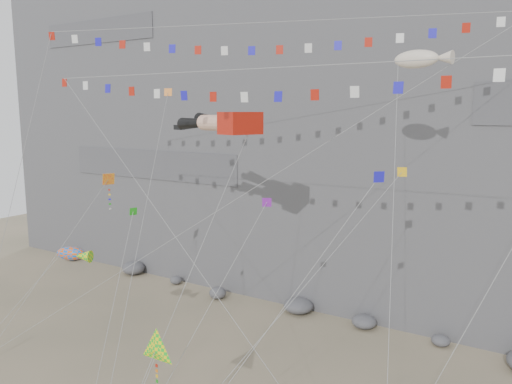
% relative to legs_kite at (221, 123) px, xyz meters
% --- Properties ---
extents(cliff, '(80.00, 28.00, 50.00)m').
position_rel_legs_kite_xyz_m(cliff, '(0.45, 25.72, 8.27)').
color(cliff, slate).
rests_on(cliff, ground).
extents(talus_boulders, '(60.00, 3.00, 1.20)m').
position_rel_legs_kite_xyz_m(talus_boulders, '(0.45, 10.72, -16.13)').
color(talus_boulders, '#5B5B60').
rests_on(talus_boulders, ground).
extents(legs_kite, '(7.92, 15.83, 20.89)m').
position_rel_legs_kite_xyz_m(legs_kite, '(0.00, 0.00, 0.00)').
color(legs_kite, '#B5190B').
rests_on(legs_kite, ground).
extents(flag_banner_upper, '(32.08, 15.14, 30.58)m').
position_rel_legs_kite_xyz_m(flag_banner_upper, '(2.73, 1.03, 6.15)').
color(flag_banner_upper, '#B5190B').
rests_on(flag_banner_upper, ground).
extents(flag_banner_lower, '(31.02, 4.17, 22.02)m').
position_rel_legs_kite_xyz_m(flag_banner_lower, '(5.25, -3.63, 2.93)').
color(flag_banner_lower, '#B5190B').
rests_on(flag_banner_lower, ground).
extents(harlequin_kite, '(5.16, 9.61, 15.80)m').
position_rel_legs_kite_xyz_m(harlequin_kite, '(-9.01, -1.62, -4.20)').
color(harlequin_kite, red).
rests_on(harlequin_kite, ground).
extents(fish_windsock, '(7.02, 6.90, 11.09)m').
position_rel_legs_kite_xyz_m(fish_windsock, '(-8.67, -5.47, -8.77)').
color(fish_windsock, '#FC570C').
rests_on(fish_windsock, ground).
extents(delta_kite, '(2.16, 3.74, 7.68)m').
position_rel_legs_kite_xyz_m(delta_kite, '(3.32, -10.17, -10.58)').
color(delta_kite, yellow).
rests_on(delta_kite, ground).
extents(blimp_windsock, '(4.60, 12.69, 23.68)m').
position_rel_legs_kite_xyz_m(blimp_windsock, '(11.44, 3.45, 3.65)').
color(blimp_windsock, beige).
rests_on(blimp_windsock, ground).
extents(small_kite_a, '(5.87, 12.73, 22.88)m').
position_rel_legs_kite_xyz_m(small_kite_a, '(-4.80, 0.30, 1.72)').
color(small_kite_a, orange).
rests_on(small_kite_a, ground).
extents(small_kite_b, '(4.04, 9.11, 15.36)m').
position_rel_legs_kite_xyz_m(small_kite_b, '(5.17, -3.07, -4.52)').
color(small_kite_b, purple).
rests_on(small_kite_b, ground).
extents(small_kite_c, '(3.51, 7.81, 13.85)m').
position_rel_legs_kite_xyz_m(small_kite_c, '(-2.66, -5.52, -5.50)').
color(small_kite_c, '#1B9C18').
rests_on(small_kite_c, ground).
extents(small_kite_d, '(8.61, 15.12, 21.56)m').
position_rel_legs_kite_xyz_m(small_kite_d, '(11.14, 1.99, -2.99)').
color(small_kite_d, yellow).
rests_on(small_kite_d, ground).
extents(small_kite_e, '(8.86, 6.80, 17.79)m').
position_rel_legs_kite_xyz_m(small_kite_e, '(12.10, -5.25, -2.46)').
color(small_kite_e, '#1C16C6').
rests_on(small_kite_e, ground).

